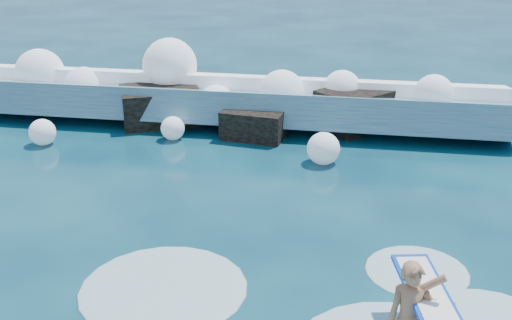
# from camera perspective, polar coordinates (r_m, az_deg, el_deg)

# --- Properties ---
(ground) EXTENTS (200.00, 200.00, 0.00)m
(ground) POSITION_cam_1_polar(r_m,az_deg,el_deg) (12.31, -8.55, -8.20)
(ground) COLOR #072738
(ground) RESTS_ON ground
(breaking_wave) EXTENTS (18.87, 2.90, 1.63)m
(breaking_wave) POSITION_cam_1_polar(r_m,az_deg,el_deg) (19.67, -6.25, 5.37)
(breaking_wave) COLOR #336C7F
(breaking_wave) RESTS_ON ground
(rock_cluster) EXTENTS (8.27, 3.17, 1.32)m
(rock_cluster) POSITION_cam_1_polar(r_m,az_deg,el_deg) (18.76, -0.82, 4.21)
(rock_cluster) COLOR black
(rock_cluster) RESTS_ON ground
(surfer_with_board) EXTENTS (1.18, 3.00, 1.84)m
(surfer_with_board) POSITION_cam_1_polar(r_m,az_deg,el_deg) (9.61, 13.90, -13.36)
(surfer_with_board) COLOR #A16D4B
(surfer_with_board) RESTS_ON ground
(wave_spray) EXTENTS (14.99, 4.83, 2.34)m
(wave_spray) POSITION_cam_1_polar(r_m,az_deg,el_deg) (19.59, -7.52, 6.72)
(wave_spray) COLOR white
(wave_spray) RESTS_ON ground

